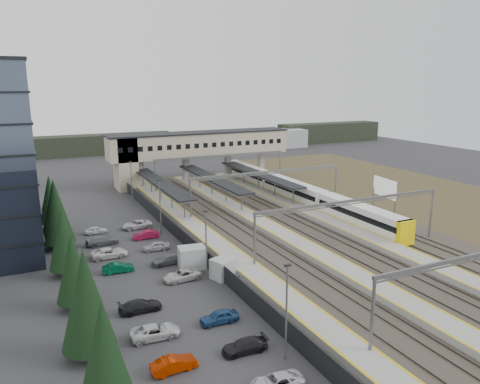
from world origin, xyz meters
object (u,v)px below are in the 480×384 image
footbridge (188,147)px  relay_cabin_far (223,268)px  relay_cabin_near (192,258)px  billboard (385,189)px  train (295,191)px

footbridge → relay_cabin_far: bearing=-105.3°
relay_cabin_near → relay_cabin_far: (2.17, -4.30, -0.15)m
relay_cabin_near → billboard: (39.08, 10.54, 2.43)m
relay_cabin_near → relay_cabin_far: size_ratio=1.11×
train → billboard: bearing=-47.0°
train → billboard: (10.85, -11.62, 1.80)m
relay_cabin_near → billboard: bearing=15.1°
train → footbridge: bearing=117.4°
relay_cabin_near → relay_cabin_far: relay_cabin_near is taller
relay_cabin_far → billboard: bearing=21.9°
footbridge → train: (12.30, -23.75, -6.00)m
relay_cabin_near → footbridge: (15.93, 45.91, 6.62)m
billboard → footbridge: bearing=123.2°
relay_cabin_far → footbridge: 52.51m
relay_cabin_near → train: size_ratio=0.06×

